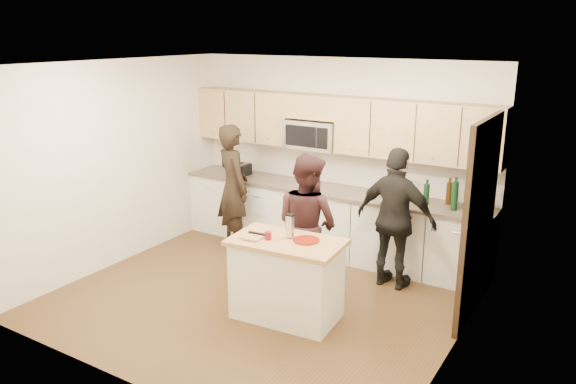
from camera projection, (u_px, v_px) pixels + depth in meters
The scene contains 21 objects.
floor at pixel (260, 297), 6.65m from camera, with size 4.50×4.50×0.00m, color #51371B.
room_shell at pixel (258, 155), 6.17m from camera, with size 4.52×4.02×2.71m.
back_cabinetry at pixel (327, 220), 7.90m from camera, with size 4.50×0.66×0.94m.
upper_cabinetry at pixel (336, 122), 7.63m from camera, with size 4.50×0.33×0.75m.
microwave at pixel (313, 134), 7.82m from camera, with size 0.76×0.41×0.40m.
doorway at pixel (480, 215), 5.95m from camera, with size 0.06×1.25×2.20m.
framed_picture at pixel (479, 179), 6.94m from camera, with size 0.30×0.03×0.38m.
dish_towel at pixel (264, 191), 8.14m from camera, with size 0.34×0.60×0.48m.
island at pixel (287, 279), 6.08m from camera, with size 1.25×0.79×0.90m.
red_plate at pixel (306, 240), 5.93m from camera, with size 0.28×0.28×0.02m, color maroon.
box_grater at pixel (290, 225), 5.98m from camera, with size 0.09×0.06×0.25m.
drink_glass at pixel (268, 236), 5.96m from camera, with size 0.07×0.07×0.09m, color maroon.
cutting_board at pixel (251, 237), 6.01m from camera, with size 0.23×0.16×0.02m, color tan.
tongs at pixel (258, 234), 6.08m from camera, with size 0.23×0.03×0.02m, color black.
knife at pixel (250, 240), 5.92m from camera, with size 0.17×0.02×0.01m, color silver.
toaster at pixel (240, 169), 8.48m from camera, with size 0.28×0.25×0.17m.
bottle_cluster at pixel (453, 193), 6.89m from camera, with size 0.63×0.29×0.42m.
orchid at pixel (486, 194), 6.68m from camera, with size 0.25×0.20×0.46m, color #3C7A31.
woman_left at pixel (233, 188), 7.94m from camera, with size 0.66×0.43×1.81m, color black.
woman_center at pixel (307, 224), 6.60m from camera, with size 0.82×0.64×1.70m, color black.
woman_right at pixel (396, 219), 6.73m from camera, with size 1.02×0.42×1.74m, color black.
Camera 1 is at (3.44, -4.98, 3.04)m, focal length 35.00 mm.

